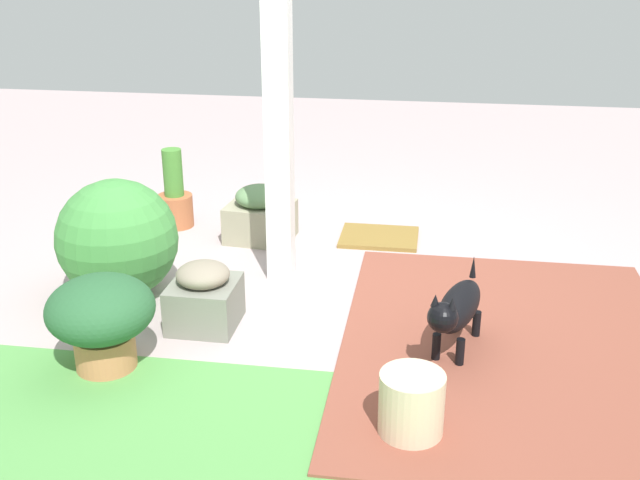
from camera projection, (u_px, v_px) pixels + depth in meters
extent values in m
plane|color=#B29E9F|center=(320.00, 287.00, 4.81)|extent=(12.00, 12.00, 0.00)
cube|color=brown|center=(510.00, 347.00, 4.08)|extent=(1.80, 2.40, 0.02)
cube|color=white|center=(279.00, 122.00, 4.60)|extent=(0.16, 0.16, 2.04)
cube|color=gray|center=(261.00, 222.00, 5.52)|extent=(0.50, 0.44, 0.27)
ellipsoid|color=#5F8655|center=(260.00, 196.00, 5.45)|extent=(0.35, 0.35, 0.16)
cube|color=gray|center=(205.00, 304.00, 4.29)|extent=(0.37, 0.39, 0.26)
ellipsoid|color=gray|center=(203.00, 274.00, 4.22)|extent=(0.30, 0.30, 0.14)
sphere|color=#428B40|center=(117.00, 239.00, 4.58)|extent=(0.73, 0.73, 0.73)
cylinder|color=#AF603A|center=(176.00, 211.00, 5.78)|extent=(0.27, 0.27, 0.25)
cylinder|color=#468633|center=(173.00, 173.00, 5.67)|extent=(0.15, 0.15, 0.36)
cylinder|color=#C57950|center=(106.00, 351.00, 3.88)|extent=(0.31, 0.31, 0.18)
ellipsoid|color=#285B32|center=(101.00, 309.00, 3.79)|extent=(0.54, 0.54, 0.33)
ellipsoid|color=black|center=(459.00, 306.00, 3.98)|extent=(0.32, 0.57, 0.20)
sphere|color=black|center=(443.00, 318.00, 3.68)|extent=(0.15, 0.15, 0.15)
cone|color=black|center=(452.00, 303.00, 3.64)|extent=(0.05, 0.05, 0.06)
cone|color=black|center=(435.00, 300.00, 3.67)|extent=(0.05, 0.05, 0.06)
cylinder|color=black|center=(460.00, 353.00, 3.88)|extent=(0.05, 0.05, 0.16)
cylinder|color=black|center=(436.00, 348.00, 3.93)|extent=(0.05, 0.05, 0.16)
cylinder|color=black|center=(476.00, 325.00, 4.16)|extent=(0.05, 0.05, 0.16)
cylinder|color=black|center=(454.00, 320.00, 4.21)|extent=(0.05, 0.05, 0.16)
cone|color=black|center=(473.00, 267.00, 4.15)|extent=(0.04, 0.04, 0.13)
cylinder|color=beige|center=(411.00, 405.00, 3.33)|extent=(0.29, 0.29, 0.30)
cube|color=olive|center=(379.00, 237.00, 5.57)|extent=(0.57, 0.46, 0.03)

